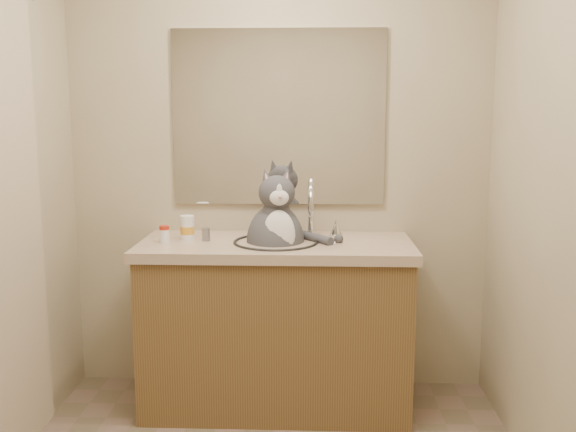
# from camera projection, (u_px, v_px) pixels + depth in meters

# --- Properties ---
(room) EXTENTS (2.22, 2.52, 2.42)m
(room) POSITION_uv_depth(u_px,v_px,m) (259.00, 197.00, 2.14)
(room) COLOR #7E6657
(room) RESTS_ON ground
(vanity) EXTENTS (1.34, 0.59, 1.12)m
(vanity) POSITION_uv_depth(u_px,v_px,m) (276.00, 321.00, 3.21)
(vanity) COLOR brown
(vanity) RESTS_ON ground
(mirror) EXTENTS (1.10, 0.02, 0.90)m
(mirror) POSITION_uv_depth(u_px,v_px,m) (279.00, 118.00, 3.32)
(mirror) COLOR white
(mirror) RESTS_ON room
(cat) EXTENTS (0.46, 0.37, 0.57)m
(cat) POSITION_uv_depth(u_px,v_px,m) (276.00, 236.00, 3.15)
(cat) COLOR #414146
(cat) RESTS_ON vanity
(pill_bottle_redcap) EXTENTS (0.05, 0.05, 0.08)m
(pill_bottle_redcap) POSITION_uv_depth(u_px,v_px,m) (165.00, 234.00, 3.12)
(pill_bottle_redcap) COLOR white
(pill_bottle_redcap) RESTS_ON vanity
(pill_bottle_orange) EXTENTS (0.08, 0.08, 0.12)m
(pill_bottle_orange) POSITION_uv_depth(u_px,v_px,m) (187.00, 228.00, 3.19)
(pill_bottle_orange) COLOR white
(pill_bottle_orange) RESTS_ON vanity
(grey_canister) EXTENTS (0.04, 0.04, 0.06)m
(grey_canister) POSITION_uv_depth(u_px,v_px,m) (206.00, 234.00, 3.17)
(grey_canister) COLOR slate
(grey_canister) RESTS_ON vanity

